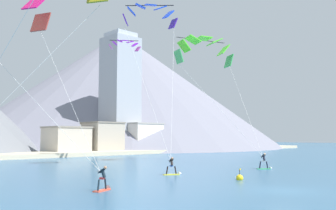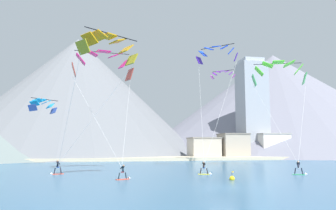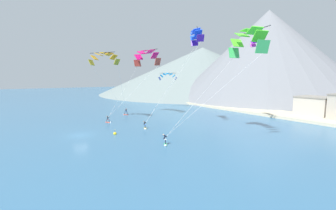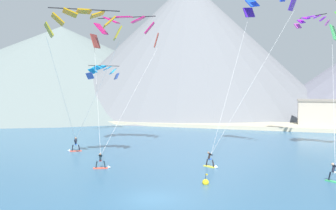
% 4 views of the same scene
% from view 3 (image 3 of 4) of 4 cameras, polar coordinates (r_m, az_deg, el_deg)
% --- Properties ---
extents(ground_plane, '(400.00, 400.00, 0.00)m').
position_cam_3_polar(ground_plane, '(42.77, -21.36, -7.14)').
color(ground_plane, '#336084').
extents(kitesurfer_near_lead, '(1.68, 1.27, 1.77)m').
position_cam_3_polar(kitesurfer_near_lead, '(34.01, -0.72, -9.30)').
color(kitesurfer_near_lead, '#33B266').
rests_on(kitesurfer_near_lead, ground).
extents(kitesurfer_near_trail, '(1.76, 1.05, 1.64)m').
position_cam_3_polar(kitesurfer_near_trail, '(52.30, -14.85, -3.86)').
color(kitesurfer_near_trail, '#E54C33').
rests_on(kitesurfer_near_trail, ground).
extents(kitesurfer_mid_center, '(1.70, 1.23, 1.80)m').
position_cam_3_polar(kitesurfer_mid_center, '(62.25, -10.74, -1.93)').
color(kitesurfer_mid_center, '#E54C33').
rests_on(kitesurfer_mid_center, ground).
extents(kitesurfer_far_left, '(1.74, 1.13, 1.66)m').
position_cam_3_polar(kitesurfer_far_left, '(44.65, -5.87, -5.48)').
color(kitesurfer_far_left, yellow).
rests_on(kitesurfer_far_left, ground).
extents(parafoil_kite_near_lead, '(9.05, 14.35, 16.04)m').
position_cam_3_polar(parafoil_kite_near_lead, '(38.07, 19.52, 15.37)').
color(parafoil_kite_near_lead, green).
extents(parafoil_kite_near_trail, '(8.81, 13.17, 15.82)m').
position_cam_3_polar(parafoil_kite_near_trail, '(58.59, -5.52, 12.26)').
color(parafoil_kite_near_trail, maroon).
extents(parafoil_kite_mid_center, '(9.17, 10.26, 14.29)m').
position_cam_3_polar(parafoil_kite_mid_center, '(53.49, -15.95, 11.54)').
color(parafoil_kite_mid_center, olive).
extents(parafoil_kite_far_left, '(8.01, 10.87, 17.98)m').
position_cam_3_polar(parafoil_kite_far_left, '(45.24, 7.04, 17.07)').
color(parafoil_kite_far_left, '#40199E').
extents(parafoil_kite_distant_high_outer, '(4.25, 5.82, 2.43)m').
position_cam_3_polar(parafoil_kite_distant_high_outer, '(74.20, -0.06, 7.44)').
color(parafoil_kite_distant_high_outer, '#2B4490').
extents(parafoil_kite_distant_low_drift, '(4.79, 3.14, 1.73)m').
position_cam_3_polar(parafoil_kite_distant_low_drift, '(50.33, 21.91, 14.94)').
color(parafoil_kite_distant_low_drift, '#B643A7').
extents(race_marker_buoy, '(0.56, 0.56, 1.02)m').
position_cam_3_polar(race_marker_buoy, '(41.42, -13.33, -7.07)').
color(race_marker_buoy, yellow).
rests_on(race_marker_buoy, ground).
extents(shoreline_strip, '(180.00, 10.00, 0.70)m').
position_cam_3_polar(shoreline_strip, '(71.40, 20.99, -1.30)').
color(shoreline_strip, beige).
rests_on(shoreline_strip, ground).
extents(shore_building_harbour_front, '(7.50, 7.18, 5.39)m').
position_cam_3_polar(shore_building_harbour_front, '(67.63, 33.18, -0.41)').
color(shore_building_harbour_front, '#B7AD9E').
rests_on(shore_building_harbour_front, ground).
extents(mountain_peak_central_summit, '(83.52, 83.52, 39.72)m').
position_cam_3_polar(mountain_peak_central_summit, '(112.70, 23.86, 11.39)').
color(mountain_peak_central_summit, slate).
rests_on(mountain_peak_central_summit, ground).
extents(mountain_peak_east_shoulder, '(129.02, 129.02, 29.05)m').
position_cam_3_polar(mountain_peak_east_shoulder, '(147.70, 8.68, 8.65)').
color(mountain_peak_east_shoulder, slate).
rests_on(mountain_peak_east_shoulder, ground).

